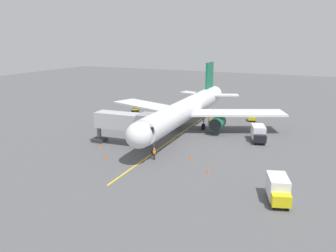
{
  "coord_description": "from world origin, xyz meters",
  "views": [
    {
      "loc": [
        -22.59,
        57.71,
        16.99
      ],
      "look_at": [
        1.01,
        7.53,
        3.0
      ],
      "focal_mm": 38.4,
      "sensor_mm": 36.0,
      "label": 1
    }
  ],
  "objects": [
    {
      "name": "ground_crew_wing_walker",
      "position": [
        -0.82,
        -7.44,
        0.89
      ],
      "size": [
        0.41,
        0.27,
        1.71
      ],
      "color": "#23232D",
      "rests_on": "ground"
    },
    {
      "name": "ground_plane",
      "position": [
        0.0,
        0.0,
        0.0
      ],
      "size": [
        220.0,
        220.0,
        0.0
      ],
      "primitive_type": "plane",
      "color": "#565659"
    },
    {
      "name": "safety_cone_wing_starboard",
      "position": [
        -4.99,
        12.72,
        0.28
      ],
      "size": [
        0.32,
        0.32,
        0.55
      ],
      "primitive_type": "cone",
      "color": "#F2590F",
      "rests_on": "ground"
    },
    {
      "name": "box_truck_starboard_side",
      "position": [
        -11.87,
        -0.04,
        1.39
      ],
      "size": [
        3.38,
        4.99,
        2.62
      ],
      "color": "black",
      "rests_on": "ground"
    },
    {
      "name": "baggage_cart_rear_apron",
      "position": [
        18.92,
        -12.94,
        0.66
      ],
      "size": [
        2.43,
        2.95,
        1.27
      ],
      "color": "yellow",
      "rests_on": "ground"
    },
    {
      "name": "safety_cone_wing_port",
      "position": [
        -8.89,
        16.61,
        0.28
      ],
      "size": [
        0.32,
        0.32,
        0.55
      ],
      "primitive_type": "cone",
      "color": "#F2590F",
      "rests_on": "ground"
    },
    {
      "name": "tug_portside",
      "position": [
        -7.65,
        -14.51,
        0.7
      ],
      "size": [
        1.96,
        2.55,
        1.5
      ],
      "color": "yellow",
      "rests_on": "ground"
    },
    {
      "name": "safety_cone_nose_left",
      "position": [
        9.38,
        14.17,
        0.28
      ],
      "size": [
        0.32,
        0.32,
        0.55
      ],
      "primitive_type": "cone",
      "color": "#F2590F",
      "rests_on": "ground"
    },
    {
      "name": "apron_lead_in_line",
      "position": [
        1.41,
        5.54,
        0.01
      ],
      "size": [
        2.27,
        39.96,
        0.01
      ],
      "primitive_type": "cube",
      "rotation": [
        0.0,
        0.0,
        0.05
      ],
      "color": "yellow",
      "rests_on": "ground"
    },
    {
      "name": "safety_cone_nose_right",
      "position": [
        5.79,
        18.1,
        0.28
      ],
      "size": [
        0.32,
        0.32,
        0.55
      ],
      "primitive_type": "cone",
      "color": "#F2590F",
      "rests_on": "ground"
    },
    {
      "name": "box_truck_near_nose",
      "position": [
        -18.25,
        21.32,
        1.39
      ],
      "size": [
        3.28,
        4.98,
        2.62
      ],
      "color": "yellow",
      "rests_on": "ground"
    },
    {
      "name": "ground_crew_marshaller",
      "position": [
        -0.43,
        15.14,
        0.89
      ],
      "size": [
        0.3,
        0.43,
        1.71
      ],
      "color": "#23232D",
      "rests_on": "ground"
    },
    {
      "name": "jet_bridge",
      "position": [
        6.22,
        10.8,
        3.76
      ],
      "size": [
        11.47,
        3.42,
        5.4
      ],
      "color": "#B7B7BC",
      "rests_on": "ground"
    },
    {
      "name": "airplane",
      "position": [
        1.43,
        -0.74,
        4.0
      ],
      "size": [
        34.76,
        40.33,
        11.5
      ],
      "color": "white",
      "rests_on": "ground"
    }
  ]
}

